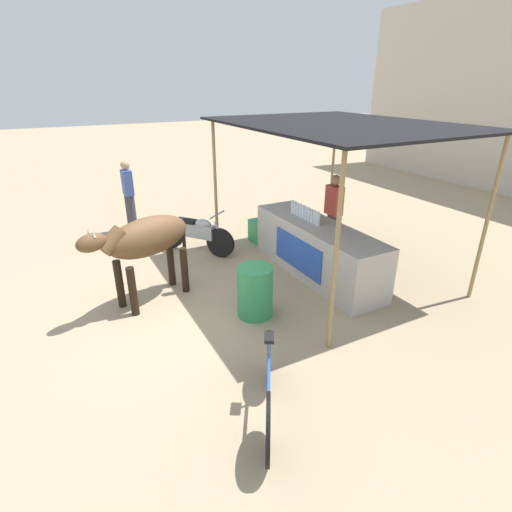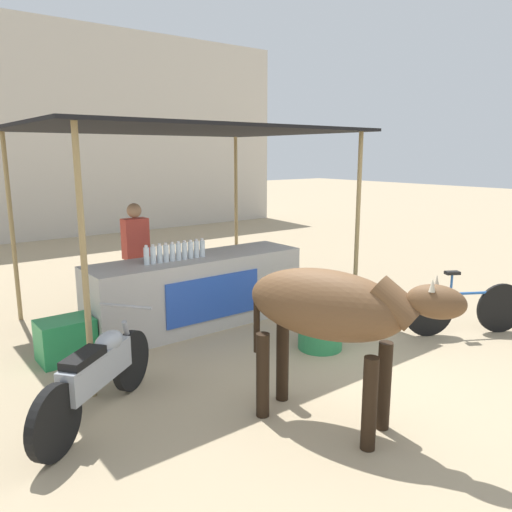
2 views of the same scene
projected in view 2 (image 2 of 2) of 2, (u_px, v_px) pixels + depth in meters
The scene contains 11 objects.
ground_plane at pixel (309, 381), 5.18m from camera, with size 60.00×60.00×0.00m, color tan.
building_wall_far at pixel (23, 131), 12.99m from camera, with size 16.00×0.50×5.76m, color beige.
stall_counter at pixel (198, 291), 6.79m from camera, with size 3.00×0.82×0.96m.
stall_awning at pixel (182, 136), 6.60m from camera, with size 4.20×3.20×2.64m.
water_bottle_row at pixel (175, 252), 6.42m from camera, with size 0.88×0.07×0.25m.
vendor_behind_counter at pixel (137, 260), 6.98m from camera, with size 0.34×0.22×1.65m.
cooler_box at pixel (66, 340), 5.67m from camera, with size 0.60×0.44×0.48m, color #268C4C.
water_barrel at pixel (321, 317), 5.98m from camera, with size 0.53×0.53×0.79m, color #2D8C51.
cow at pixel (331, 311), 4.16m from camera, with size 0.98×1.83×1.44m.
motorcycle_parked at pixel (98, 373), 4.39m from camera, with size 1.47×1.16×0.90m.
bicycle_leaning at pixel (465, 308), 6.46m from camera, with size 1.46×0.86×0.85m.
Camera 2 is at (-3.38, -3.47, 2.33)m, focal length 35.00 mm.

